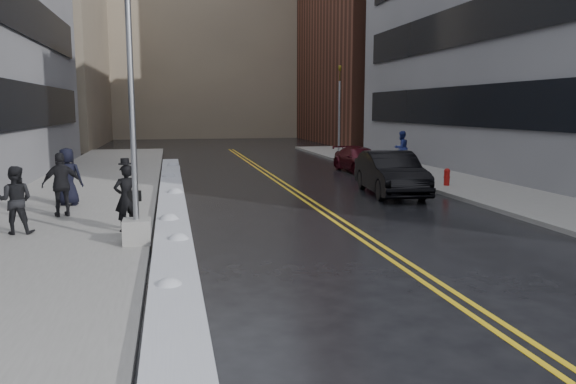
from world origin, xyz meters
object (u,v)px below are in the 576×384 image
pedestrian_b (16,200)px  traffic_signal (339,108)px  lamppost (133,145)px  car_maroon (360,160)px  pedestrian_fedora (126,198)px  car_black (391,173)px  pedestrian_east (401,148)px  pedestrian_d (62,185)px  pedestrian_c (68,177)px  fire_hydrant (447,176)px

pedestrian_b → traffic_signal: bearing=-123.3°
lamppost → pedestrian_b: 3.89m
pedestrian_b → car_maroon: size_ratio=0.39×
pedestrian_fedora → pedestrian_b: pedestrian_fedora is taller
car_black → pedestrian_east: bearing=70.6°
pedestrian_d → pedestrian_c: bearing=-102.6°
pedestrian_d → pedestrian_east: (16.32, 12.62, 0.00)m
pedestrian_c → traffic_signal: bearing=-123.1°
fire_hydrant → pedestrian_b: bearing=-158.0°
fire_hydrant → car_maroon: bearing=102.3°
traffic_signal → car_maroon: (-1.00, -7.13, -2.75)m
pedestrian_c → lamppost: bearing=121.6°
pedestrian_fedora → car_maroon: size_ratio=0.40×
pedestrian_east → car_maroon: bearing=11.9°
pedestrian_east → pedestrian_fedora: bearing=28.7°
pedestrian_c → pedestrian_d: size_ratio=1.00×
pedestrian_fedora → car_black: bearing=-170.5°
lamppost → pedestrian_c: (-2.55, 6.12, -1.41)m
pedestrian_b → car_maroon: bearing=-133.7°
fire_hydrant → pedestrian_d: size_ratio=0.38×
pedestrian_east → car_black: 10.73m
traffic_signal → pedestrian_east: 6.17m
traffic_signal → pedestrian_d: 22.98m
traffic_signal → car_black: traffic_signal is taller
pedestrian_d → pedestrian_east: 20.63m
traffic_signal → pedestrian_b: bearing=-126.4°
pedestrian_b → pedestrian_c: pedestrian_c is taller
lamppost → car_black: 11.79m
fire_hydrant → pedestrian_b: 16.63m
traffic_signal → pedestrian_b: 25.24m
pedestrian_east → car_black: size_ratio=0.38×
fire_hydrant → car_maroon: size_ratio=0.16×
pedestrian_east → pedestrian_b: bearing=23.1°
pedestrian_b → pedestrian_d: 2.40m
fire_hydrant → car_black: (-2.95, -1.01, 0.30)m
pedestrian_d → car_maroon: 17.05m
traffic_signal → pedestrian_c: traffic_signal is taller
pedestrian_c → car_maroon: 15.97m
pedestrian_fedora → pedestrian_d: (-2.05, 2.57, 0.07)m
fire_hydrant → car_maroon: (-1.50, 6.87, 0.10)m
car_maroon → traffic_signal: bearing=78.9°
car_black → car_maroon: car_black is taller
lamppost → fire_hydrant: size_ratio=10.45×
traffic_signal → pedestrian_fedora: bearing=-120.6°
pedestrian_c → car_black: 11.94m
traffic_signal → car_maroon: bearing=-98.0°
pedestrian_d → car_black: bearing=176.5°
fire_hydrant → car_black: car_black is taller
lamppost → traffic_signal: 24.98m
lamppost → fire_hydrant: lamppost is taller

